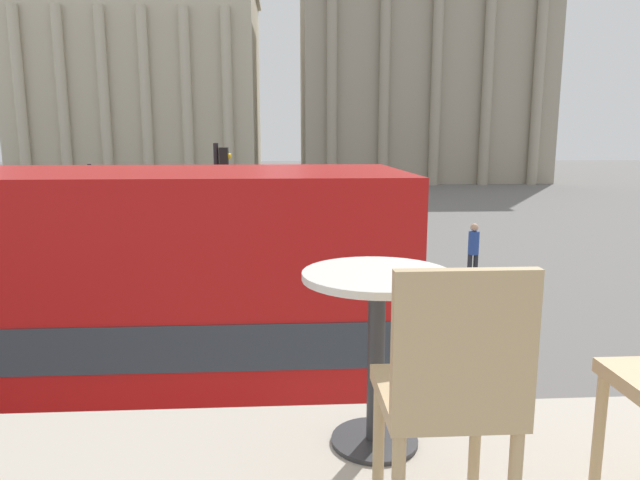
% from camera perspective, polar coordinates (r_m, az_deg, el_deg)
% --- Properties ---
extents(cafe_dining_table, '(0.60, 0.60, 0.73)m').
position_cam_1_polar(cafe_dining_table, '(2.31, 5.69, -7.92)').
color(cafe_dining_table, '#2D2D30').
rests_on(cafe_dining_table, cafe_floor_slab).
extents(cafe_chair_0, '(0.40, 0.40, 0.91)m').
position_cam_1_polar(cafe_chair_0, '(1.79, 12.89, -14.41)').
color(cafe_chair_0, tan).
rests_on(cafe_chair_0, cafe_floor_slab).
extents(plaza_building_left, '(22.80, 15.66, 18.55)m').
position_cam_1_polar(plaza_building_left, '(61.32, -17.11, 14.50)').
color(plaza_building_left, beige).
rests_on(plaza_building_left, ground_plane).
extents(plaza_building_right, '(23.62, 17.05, 22.37)m').
position_cam_1_polar(plaza_building_right, '(61.20, 9.55, 16.61)').
color(plaza_building_right, '#A39984').
rests_on(plaza_building_right, ground_plane).
extents(traffic_light_near, '(0.42, 0.24, 4.19)m').
position_cam_1_polar(traffic_light_near, '(13.64, -9.90, 3.34)').
color(traffic_light_near, black).
rests_on(traffic_light_near, ground_plane).
extents(traffic_light_mid, '(0.42, 0.24, 3.46)m').
position_cam_1_polar(traffic_light_mid, '(20.15, -21.64, 3.71)').
color(traffic_light_mid, black).
rests_on(traffic_light_mid, ground_plane).
extents(car_navy, '(4.20, 1.93, 1.35)m').
position_cam_1_polar(car_navy, '(30.56, -10.32, 3.32)').
color(car_navy, black).
rests_on(car_navy, ground_plane).
extents(pedestrian_blue, '(0.32, 0.32, 1.80)m').
position_cam_1_polar(pedestrian_blue, '(17.60, 15.09, -0.83)').
color(pedestrian_blue, '#282B33').
rests_on(pedestrian_blue, ground_plane).
extents(pedestrian_yellow, '(0.32, 0.32, 1.80)m').
position_cam_1_polar(pedestrian_yellow, '(17.71, -19.14, -0.99)').
color(pedestrian_yellow, '#282B33').
rests_on(pedestrian_yellow, ground_plane).
extents(pedestrian_black, '(0.32, 0.32, 1.62)m').
position_cam_1_polar(pedestrian_black, '(25.65, -17.21, 2.21)').
color(pedestrian_black, '#282B33').
rests_on(pedestrian_black, ground_plane).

